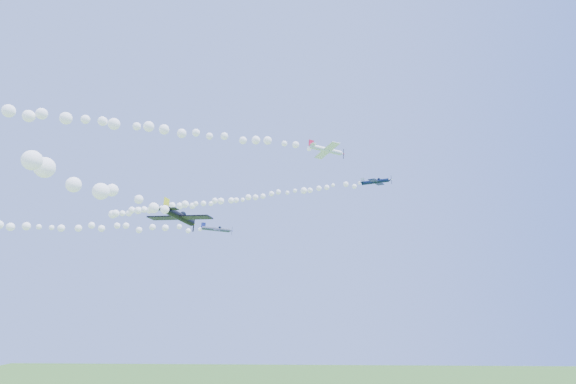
{
  "coord_description": "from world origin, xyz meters",
  "views": [
    {
      "loc": [
        4.67,
        -91.74,
        25.49
      ],
      "look_at": [
        0.7,
        -6.0,
        45.66
      ],
      "focal_mm": 30.0,
      "sensor_mm": 36.0,
      "label": 1
    }
  ],
  "objects_px": {
    "plane_white": "(327,150)",
    "plane_grey": "(217,229)",
    "plane_black": "(180,216)",
    "plane_navy": "(376,182)"
  },
  "relations": [
    {
      "from": "plane_grey",
      "to": "plane_white",
      "type": "bearing_deg",
      "value": -28.81
    },
    {
      "from": "plane_white",
      "to": "plane_grey",
      "type": "relative_size",
      "value": 1.18
    },
    {
      "from": "plane_white",
      "to": "plane_navy",
      "type": "distance_m",
      "value": 12.65
    },
    {
      "from": "plane_white",
      "to": "plane_black",
      "type": "distance_m",
      "value": 43.98
    },
    {
      "from": "plane_navy",
      "to": "plane_grey",
      "type": "bearing_deg",
      "value": -158.5
    },
    {
      "from": "plane_black",
      "to": "plane_white",
      "type": "bearing_deg",
      "value": -15.5
    },
    {
      "from": "plane_grey",
      "to": "plane_black",
      "type": "bearing_deg",
      "value": -97.45
    },
    {
      "from": "plane_navy",
      "to": "plane_grey",
      "type": "xyz_separation_m",
      "value": [
        -33.11,
        1.62,
        -9.44
      ]
    },
    {
      "from": "plane_grey",
      "to": "plane_black",
      "type": "distance_m",
      "value": 41.51
    },
    {
      "from": "plane_white",
      "to": "plane_navy",
      "type": "height_order",
      "value": "plane_white"
    }
  ]
}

